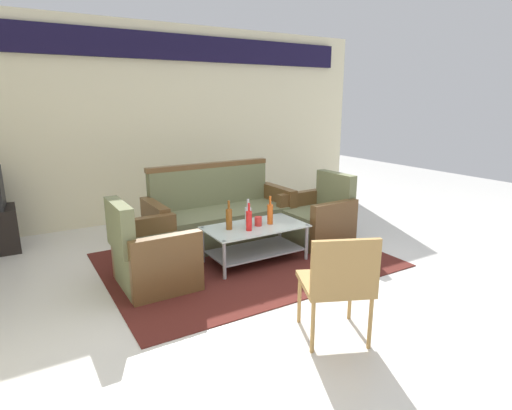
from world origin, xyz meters
name	(u,v)px	position (x,y,z in m)	size (l,w,h in m)	color
ground_plane	(295,284)	(0.00, 0.00, 0.00)	(14.00, 14.00, 0.00)	silver
wall_back	(176,118)	(0.00, 3.05, 1.48)	(6.52, 0.19, 2.80)	beige
rug	(245,260)	(-0.11, 0.78, 0.01)	(2.98, 2.20, 0.01)	#511E19
couch	(220,218)	(-0.07, 1.48, 0.32)	(1.81, 0.76, 0.96)	#6B704C
armchair_left	(152,257)	(-1.19, 0.69, 0.29)	(0.70, 0.76, 0.85)	#6B704C
armchair_right	(318,220)	(0.97, 0.84, 0.29)	(0.72, 0.78, 0.85)	#6B704C
coffee_table	(255,238)	(-0.04, 0.69, 0.27)	(1.10, 0.60, 0.40)	silver
bottle_clear	(248,216)	(-0.12, 0.71, 0.53)	(0.07, 0.07, 0.31)	silver
bottle_red	(249,220)	(-0.17, 0.60, 0.52)	(0.06, 0.06, 0.30)	red
bottle_orange	(270,213)	(0.15, 0.68, 0.53)	(0.06, 0.06, 0.31)	#D85919
bottle_brown	(229,219)	(-0.33, 0.74, 0.53)	(0.07, 0.07, 0.31)	brown
cup	(258,221)	(0.00, 0.69, 0.46)	(0.08, 0.08, 0.10)	red
wicker_chair	(339,280)	(-0.33, -0.96, 0.49)	(0.63, 0.63, 0.84)	#AD844C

